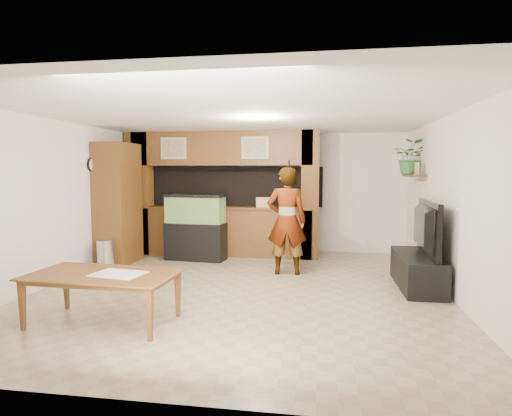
% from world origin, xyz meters
% --- Properties ---
extents(floor, '(6.50, 6.50, 0.00)m').
position_xyz_m(floor, '(0.00, 0.00, 0.00)').
color(floor, '#9C8D6C').
rests_on(floor, ground).
extents(ceiling, '(6.50, 6.50, 0.00)m').
position_xyz_m(ceiling, '(0.00, 0.00, 2.60)').
color(ceiling, white).
rests_on(ceiling, wall_back).
extents(wall_back, '(6.00, 0.00, 6.00)m').
position_xyz_m(wall_back, '(0.00, 3.25, 1.30)').
color(wall_back, silver).
rests_on(wall_back, floor).
extents(wall_left, '(0.00, 6.50, 6.50)m').
position_xyz_m(wall_left, '(-3.00, 0.00, 1.30)').
color(wall_left, silver).
rests_on(wall_left, floor).
extents(wall_right, '(0.00, 6.50, 6.50)m').
position_xyz_m(wall_right, '(3.00, 0.00, 1.30)').
color(wall_right, silver).
rests_on(wall_right, floor).
extents(partition, '(4.20, 0.99, 2.60)m').
position_xyz_m(partition, '(-0.95, 2.64, 1.31)').
color(partition, brown).
rests_on(partition, floor).
extents(wall_clock, '(0.05, 0.25, 0.25)m').
position_xyz_m(wall_clock, '(-2.97, 1.00, 1.90)').
color(wall_clock, black).
rests_on(wall_clock, wall_left).
extents(wall_shelf, '(0.25, 0.90, 0.04)m').
position_xyz_m(wall_shelf, '(2.85, 1.95, 1.70)').
color(wall_shelf, brown).
rests_on(wall_shelf, wall_right).
extents(pantry_cabinet, '(0.58, 0.95, 2.32)m').
position_xyz_m(pantry_cabinet, '(-2.70, 1.45, 1.16)').
color(pantry_cabinet, brown).
rests_on(pantry_cabinet, floor).
extents(trash_can, '(0.30, 0.30, 0.55)m').
position_xyz_m(trash_can, '(-2.63, 0.80, 0.28)').
color(trash_can, '#B2B2B7').
rests_on(trash_can, floor).
extents(aquarium, '(1.20, 0.45, 1.33)m').
position_xyz_m(aquarium, '(-1.31, 1.95, 0.65)').
color(aquarium, black).
rests_on(aquarium, floor).
extents(tv_stand, '(0.56, 1.54, 0.51)m').
position_xyz_m(tv_stand, '(2.65, 0.49, 0.26)').
color(tv_stand, black).
rests_on(tv_stand, floor).
extents(television, '(0.24, 1.44, 0.83)m').
position_xyz_m(television, '(2.65, 0.49, 0.93)').
color(television, black).
rests_on(television, tv_stand).
extents(photo_frame, '(0.04, 0.17, 0.22)m').
position_xyz_m(photo_frame, '(2.85, 1.71, 1.83)').
color(photo_frame, tan).
rests_on(photo_frame, wall_shelf).
extents(potted_plant, '(0.74, 0.70, 0.65)m').
position_xyz_m(potted_plant, '(2.82, 2.14, 2.05)').
color(potted_plant, '#31692A').
rests_on(potted_plant, wall_shelf).
extents(person, '(0.71, 0.49, 1.86)m').
position_xyz_m(person, '(0.59, 1.05, 0.93)').
color(person, '#9A8454').
rests_on(person, floor).
extents(microphone, '(0.03, 0.09, 0.15)m').
position_xyz_m(microphone, '(0.64, 0.89, 1.90)').
color(microphone, black).
rests_on(microphone, person).
extents(dining_table, '(1.74, 1.03, 0.60)m').
position_xyz_m(dining_table, '(-1.33, -1.73, 0.30)').
color(dining_table, brown).
rests_on(dining_table, floor).
extents(newspaper_a, '(0.63, 0.50, 0.01)m').
position_xyz_m(newspaper_a, '(-1.13, -1.71, 0.60)').
color(newspaper_a, silver).
rests_on(newspaper_a, dining_table).
extents(counter_box, '(0.33, 0.24, 0.20)m').
position_xyz_m(counter_box, '(-0.01, 2.45, 1.14)').
color(counter_box, tan).
rests_on(counter_box, partition).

